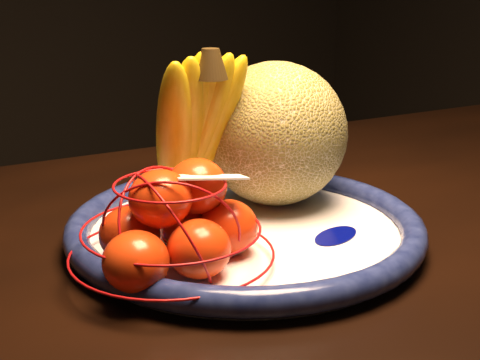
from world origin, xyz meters
TOP-DOWN VIEW (x-y plane):
  - dining_table at (0.06, 0.00)m, footprint 1.63×1.08m
  - fruit_bowl at (-0.19, 0.04)m, footprint 0.40×0.40m
  - cantaloupe at (-0.11, 0.09)m, footprint 0.18×0.18m
  - banana_bunch at (-0.22, 0.10)m, footprint 0.14×0.13m
  - mandarin_bag at (-0.30, 0.00)m, footprint 0.21×0.21m
  - price_tag at (-0.27, -0.01)m, footprint 0.08×0.04m

SIDE VIEW (x-z plane):
  - dining_table at x=0.06m, z-range 0.30..1.07m
  - fruit_bowl at x=-0.19m, z-range 0.77..0.80m
  - mandarin_bag at x=-0.30m, z-range 0.76..0.89m
  - price_tag at x=-0.27m, z-range 0.87..0.88m
  - cantaloupe at x=-0.11m, z-range 0.79..0.96m
  - banana_bunch at x=-0.22m, z-range 0.79..1.00m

